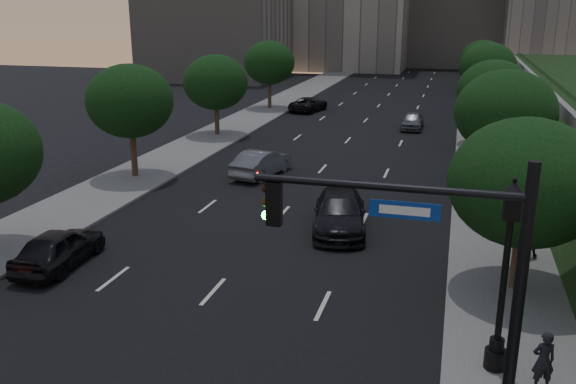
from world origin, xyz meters
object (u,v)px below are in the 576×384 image
(traffic_signal_mast, at_px, (459,317))
(sedan_near_left, at_px, (59,248))
(pedestrian_a, at_px, (543,361))
(pedestrian_c, at_px, (499,197))
(sedan_far_right, at_px, (413,121))
(pedestrian_b, at_px, (528,235))
(sedan_far_left, at_px, (309,104))
(sedan_near_right, at_px, (340,212))
(street_lamp, at_px, (503,286))
(sedan_mid_left, at_px, (262,163))

(traffic_signal_mast, relative_size, sedan_near_left, 1.54)
(traffic_signal_mast, relative_size, pedestrian_a, 4.22)
(sedan_near_left, bearing_deg, pedestrian_c, -150.51)
(sedan_far_right, height_order, pedestrian_a, pedestrian_a)
(pedestrian_a, height_order, pedestrian_b, pedestrian_b)
(sedan_far_left, xyz_separation_m, sedan_far_right, (10.54, -6.69, 0.03))
(sedan_near_left, xyz_separation_m, pedestrian_c, (16.73, 10.58, 0.29))
(traffic_signal_mast, height_order, sedan_near_left, traffic_signal_mast)
(sedan_near_right, bearing_deg, pedestrian_c, 16.68)
(pedestrian_b, bearing_deg, sedan_near_left, 14.14)
(pedestrian_a, bearing_deg, sedan_far_right, -96.98)
(traffic_signal_mast, bearing_deg, pedestrian_c, 83.98)
(sedan_near_left, height_order, pedestrian_c, pedestrian_c)
(sedan_near_right, distance_m, pedestrian_b, 8.00)
(street_lamp, relative_size, sedan_far_left, 1.12)
(sedan_near_right, bearing_deg, traffic_signal_mast, -80.49)
(sedan_mid_left, relative_size, pedestrian_b, 2.71)
(sedan_far_left, relative_size, pedestrian_c, 2.75)
(sedan_mid_left, bearing_deg, sedan_far_left, -70.95)
(street_lamp, height_order, pedestrian_c, street_lamp)
(sedan_far_left, distance_m, pedestrian_c, 32.89)
(sedan_mid_left, height_order, pedestrian_c, pedestrian_c)
(street_lamp, xyz_separation_m, pedestrian_b, (1.56, 8.69, -1.59))
(street_lamp, height_order, sedan_mid_left, street_lamp)
(sedan_near_right, bearing_deg, sedan_near_left, -154.62)
(sedan_far_right, bearing_deg, sedan_near_left, -108.23)
(pedestrian_a, xyz_separation_m, pedestrian_b, (0.46, 9.39, 0.07))
(sedan_near_left, bearing_deg, sedan_mid_left, -105.83)
(traffic_signal_mast, xyz_separation_m, pedestrian_b, (2.75, 12.79, -2.63))
(traffic_signal_mast, relative_size, sedan_far_right, 1.64)
(pedestrian_c, bearing_deg, sedan_mid_left, -35.76)
(traffic_signal_mast, xyz_separation_m, sedan_far_right, (-3.87, 39.64, -2.94))
(sedan_far_left, relative_size, pedestrian_b, 2.81)
(traffic_signal_mast, distance_m, street_lamp, 4.39)
(sedan_near_left, bearing_deg, traffic_signal_mast, 151.41)
(sedan_near_right, relative_size, pedestrian_c, 3.09)
(sedan_far_left, bearing_deg, street_lamp, 122.13)
(sedan_near_left, relative_size, pedestrian_b, 2.54)
(sedan_near_left, distance_m, pedestrian_a, 17.56)
(sedan_mid_left, relative_size, sedan_far_right, 1.14)
(sedan_mid_left, xyz_separation_m, sedan_far_right, (7.54, 17.52, -0.07))
(sedan_far_left, bearing_deg, pedestrian_a, 123.12)
(pedestrian_b, height_order, pedestrian_c, pedestrian_c)
(street_lamp, distance_m, sedan_far_left, 45.07)
(sedan_far_left, relative_size, sedan_far_right, 1.18)
(sedan_far_left, xyz_separation_m, pedestrian_a, (16.70, -42.93, 0.28))
(sedan_far_right, xyz_separation_m, pedestrian_a, (6.16, -36.24, 0.25))
(sedan_near_right, relative_size, pedestrian_a, 3.41)
(sedan_near_left, height_order, sedan_mid_left, sedan_mid_left)
(sedan_near_right, height_order, pedestrian_b, pedestrian_b)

